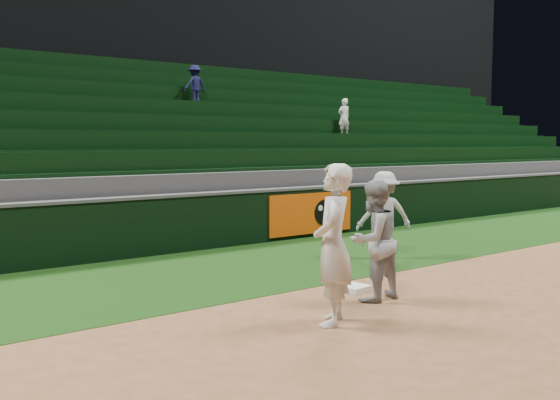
% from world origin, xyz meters
% --- Properties ---
extents(ground, '(70.00, 70.00, 0.00)m').
position_xyz_m(ground, '(0.00, 0.00, 0.00)').
color(ground, brown).
rests_on(ground, ground).
extents(foul_grass, '(36.00, 4.20, 0.01)m').
position_xyz_m(foul_grass, '(0.00, 3.00, 0.00)').
color(foul_grass, black).
rests_on(foul_grass, ground).
extents(upper_deck, '(40.00, 12.00, 12.00)m').
position_xyz_m(upper_deck, '(0.00, 17.45, 6.00)').
color(upper_deck, black).
rests_on(upper_deck, ground).
extents(first_base, '(0.46, 0.46, 0.09)m').
position_xyz_m(first_base, '(-0.11, 0.33, 0.05)').
color(first_base, white).
rests_on(first_base, ground).
extents(first_baseman, '(0.89, 0.87, 2.07)m').
position_xyz_m(first_baseman, '(-1.58, -0.78, 1.04)').
color(first_baseman, silver).
rests_on(first_baseman, ground).
extents(baserunner, '(0.91, 0.72, 1.79)m').
position_xyz_m(baserunner, '(-0.29, -0.24, 0.90)').
color(baserunner, '#93969D').
rests_on(baserunner, ground).
extents(base_coach, '(1.31, 1.13, 1.75)m').
position_xyz_m(base_coach, '(2.36, 2.01, 0.89)').
color(base_coach, '#A4A8B2').
rests_on(base_coach, foul_grass).
extents(field_wall, '(36.00, 0.45, 1.25)m').
position_xyz_m(field_wall, '(0.03, 5.20, 0.63)').
color(field_wall, black).
rests_on(field_wall, ground).
extents(stadium_seating, '(36.00, 5.95, 4.85)m').
position_xyz_m(stadium_seating, '(-0.01, 8.97, 1.70)').
color(stadium_seating, '#38383A').
rests_on(stadium_seating, ground).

